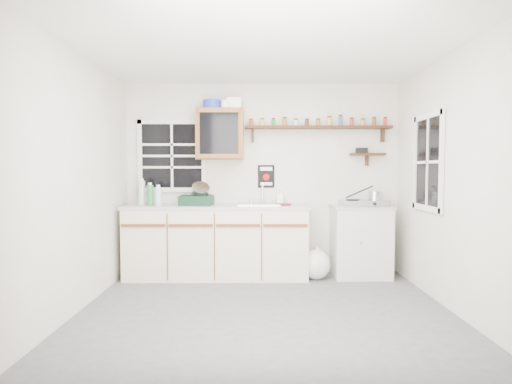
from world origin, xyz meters
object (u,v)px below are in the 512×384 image
spice_shelf (318,127)px  hotplate (364,203)px  main_cabinet (217,241)px  right_cabinet (360,241)px  dish_rack (198,198)px  upper_cabinet (220,134)px

spice_shelf → hotplate: bearing=-20.5°
main_cabinet → hotplate: bearing=0.2°
hotplate → right_cabinet: bearing=141.8°
main_cabinet → spice_shelf: (1.31, 0.21, 1.47)m
spice_shelf → hotplate: (0.55, -0.21, -0.98)m
spice_shelf → dish_rack: bearing=-171.8°
main_cabinet → upper_cabinet: bearing=76.3°
right_cabinet → spice_shelf: bearing=160.2°
dish_rack → main_cabinet: bearing=8.0°
hotplate → spice_shelf: bearing=151.9°
main_cabinet → right_cabinet: (1.83, 0.03, -0.01)m
spice_shelf → upper_cabinet: bearing=-176.9°
right_cabinet → hotplate: (0.03, -0.02, 0.49)m
spice_shelf → dish_rack: size_ratio=4.46×
hotplate → upper_cabinet: bearing=168.1°
main_cabinet → hotplate: (1.87, 0.01, 0.49)m
main_cabinet → upper_cabinet: upper_cabinet is taller
dish_rack → spice_shelf: bearing=13.8°
spice_shelf → hotplate: size_ratio=3.15×
right_cabinet → hotplate: bearing=-30.6°
main_cabinet → hotplate: 1.93m
right_cabinet → upper_cabinet: bearing=176.2°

